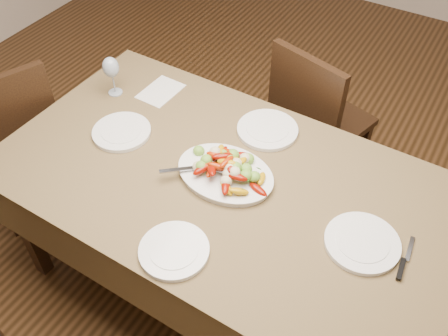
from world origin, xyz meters
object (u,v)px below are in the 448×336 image
at_px(chair_left, 12,137).
at_px(plate_right, 362,243).
at_px(plate_left, 122,132).
at_px(dining_table, 224,236).
at_px(wine_glass, 112,75).
at_px(chair_far, 322,120).
at_px(serving_platter, 225,175).
at_px(plate_far, 267,130).
at_px(plate_near, 174,251).

height_order(chair_left, plate_right, chair_left).
bearing_deg(plate_right, plate_left, 178.71).
distance_m(dining_table, wine_glass, 0.90).
distance_m(chair_far, serving_platter, 0.91).
xyz_separation_m(serving_platter, wine_glass, (-0.72, 0.20, 0.09)).
height_order(chair_far, chair_left, same).
bearing_deg(plate_far, chair_far, 81.56).
height_order(chair_far, plate_right, chair_far).
distance_m(serving_platter, plate_left, 0.52).
bearing_deg(serving_platter, chair_far, 83.59).
bearing_deg(chair_left, dining_table, 115.72).
bearing_deg(serving_platter, chair_left, -175.61).
bearing_deg(plate_near, plate_right, 33.77).
relative_size(chair_far, chair_left, 1.00).
height_order(chair_left, plate_near, chair_left).
bearing_deg(plate_left, chair_left, -173.12).
relative_size(chair_far, plate_near, 3.86).
xyz_separation_m(chair_left, plate_right, (1.80, 0.06, 0.29)).
bearing_deg(dining_table, serving_platter, 95.00).
relative_size(dining_table, serving_platter, 4.75).
distance_m(plate_right, plate_near, 0.66).
xyz_separation_m(chair_far, chair_left, (-1.32, -0.94, 0.00)).
relative_size(plate_left, wine_glass, 1.23).
relative_size(plate_near, wine_glass, 1.20).
xyz_separation_m(chair_far, plate_left, (-0.61, -0.86, 0.29)).
bearing_deg(serving_platter, plate_near, -85.52).
bearing_deg(chair_left, wine_glass, 142.67).
bearing_deg(plate_left, plate_near, -35.47).
bearing_deg(chair_far, dining_table, 99.55).
bearing_deg(wine_glass, plate_far, 9.57).
bearing_deg(dining_table, plate_right, -2.09).
xyz_separation_m(chair_far, plate_far, (-0.08, -0.52, 0.29)).
height_order(plate_right, plate_far, same).
bearing_deg(plate_right, chair_far, 118.57).
bearing_deg(serving_platter, wine_glass, 164.46).
distance_m(plate_far, plate_near, 0.72).
height_order(dining_table, plate_far, plate_far).
relative_size(dining_table, plate_right, 6.94).
distance_m(plate_near, wine_glass, 0.97).
relative_size(serving_platter, wine_glass, 1.89).
xyz_separation_m(chair_far, wine_glass, (-0.82, -0.65, 0.39)).
bearing_deg(plate_left, plate_right, -1.29).
distance_m(chair_far, chair_left, 1.62).
bearing_deg(wine_glass, dining_table, -16.42).
bearing_deg(dining_table, plate_left, 179.59).
distance_m(plate_left, wine_glass, 0.31).
distance_m(serving_platter, plate_far, 0.33).
distance_m(dining_table, chair_left, 1.23).
bearing_deg(serving_platter, plate_far, 86.88).
bearing_deg(wine_glass, plate_left, -45.20).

